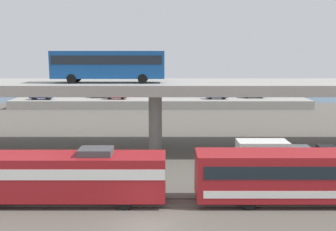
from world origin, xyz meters
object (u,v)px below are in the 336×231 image
object	(u,v)px
parked_car_0	(116,95)
parked_car_4	(41,96)
parked_car_1	(253,94)
parked_car_2	(217,95)
parked_car_3	(100,94)
train_locomotive	(50,175)
service_truck_east	(271,156)
transit_bus_on_overpass	(108,64)

from	to	relation	value
parked_car_0	parked_car_4	bearing A→B (deg)	2.51
parked_car_1	parked_car_2	world-z (taller)	same
parked_car_4	parked_car_0	bearing A→B (deg)	-177.49
parked_car_2	parked_car_3	size ratio (longest dim) A/B	1.00
train_locomotive	service_truck_east	world-z (taller)	train_locomotive
transit_bus_on_overpass	service_truck_east	size ratio (longest dim) A/B	1.76
service_truck_east	parked_car_1	bearing A→B (deg)	79.94
parked_car_2	parked_car_3	xyz separation A→B (m)	(-23.57, 2.23, 0.00)
transit_bus_on_overpass	parked_car_3	world-z (taller)	transit_bus_on_overpass
service_truck_east	parked_car_2	bearing A→B (deg)	89.74
transit_bus_on_overpass	service_truck_east	world-z (taller)	transit_bus_on_overpass
train_locomotive	parked_car_2	size ratio (longest dim) A/B	3.73
parked_car_0	parked_car_1	xyz separation A→B (m)	(27.55, 1.97, 0.00)
train_locomotive	parked_car_1	xyz separation A→B (m)	(25.98, 51.18, 0.25)
train_locomotive	parked_car_4	world-z (taller)	train_locomotive
parked_car_0	parked_car_2	size ratio (longest dim) A/B	0.95
parked_car_0	parked_car_3	xyz separation A→B (m)	(-3.64, 2.51, 0.00)
train_locomotive	parked_car_4	size ratio (longest dim) A/B	3.74
service_truck_east	parked_car_0	xyz separation A→B (m)	(-19.74, 42.03, 0.80)
parked_car_1	parked_car_2	size ratio (longest dim) A/B	1.05
transit_bus_on_overpass	service_truck_east	distance (m)	19.32
service_truck_east	parked_car_2	distance (m)	42.32
train_locomotive	parked_car_1	size ratio (longest dim) A/B	3.55
service_truck_east	parked_car_1	distance (m)	44.69
train_locomotive	parked_car_3	bearing A→B (deg)	-84.26
train_locomotive	parked_car_0	xyz separation A→B (m)	(-1.56, 49.21, 0.25)
transit_bus_on_overpass	parked_car_0	bearing A→B (deg)	-83.76
transit_bus_on_overpass	parked_car_3	xyz separation A→B (m)	(-7.44, 37.31, -7.38)
train_locomotive	parked_car_4	bearing A→B (deg)	-71.46
parked_car_1	parked_car_3	size ratio (longest dim) A/B	1.05
service_truck_east	parked_car_4	size ratio (longest dim) A/B	1.55
service_truck_east	parked_car_3	size ratio (longest dim) A/B	1.55
parked_car_0	parked_car_2	bearing A→B (deg)	-179.19
parked_car_1	parked_car_4	xyz separation A→B (m)	(-42.27, -2.62, -0.00)
train_locomotive	parked_car_1	distance (m)	57.40
service_truck_east	parked_car_3	world-z (taller)	parked_car_3
parked_car_3	transit_bus_on_overpass	bearing A→B (deg)	-78.72
parked_car_0	transit_bus_on_overpass	bearing A→B (deg)	96.24
parked_car_4	train_locomotive	bearing A→B (deg)	108.54
service_truck_east	parked_car_3	xyz separation A→B (m)	(-23.38, 44.54, 0.80)
service_truck_east	parked_car_1	size ratio (longest dim) A/B	1.47
transit_bus_on_overpass	parked_car_1	size ratio (longest dim) A/B	2.60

